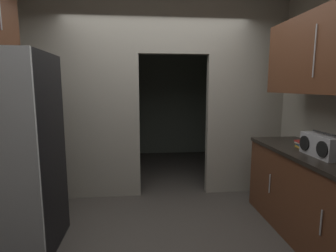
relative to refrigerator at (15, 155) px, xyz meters
name	(u,v)px	position (x,y,z in m)	size (l,w,h in m)	color
ground	(166,247)	(1.41, -0.14, -0.94)	(20.00, 20.00, 0.00)	#47423D
kitchen_partition	(153,93)	(1.35, 1.20, 0.54)	(3.67, 0.12, 2.78)	#ADA899
adjoining_room_shell	(152,96)	(1.41, 2.94, 0.45)	(3.67, 2.49, 2.78)	gray
refrigerator	(15,155)	(0.00, 0.00, 0.00)	(0.70, 0.78, 1.88)	black
lower_cabinet_run	(320,201)	(2.93, -0.22, -0.48)	(0.62, 1.98, 0.91)	brown
upper_cabinet_counterside	(334,51)	(2.93, -0.22, 0.95)	(0.36, 1.78, 0.78)	brown
boombox	(322,146)	(2.90, -0.23, 0.07)	(0.20, 0.43, 0.24)	#B2B2B7
book_stack	(303,144)	(2.93, 0.13, 0.01)	(0.13, 0.15, 0.08)	gold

